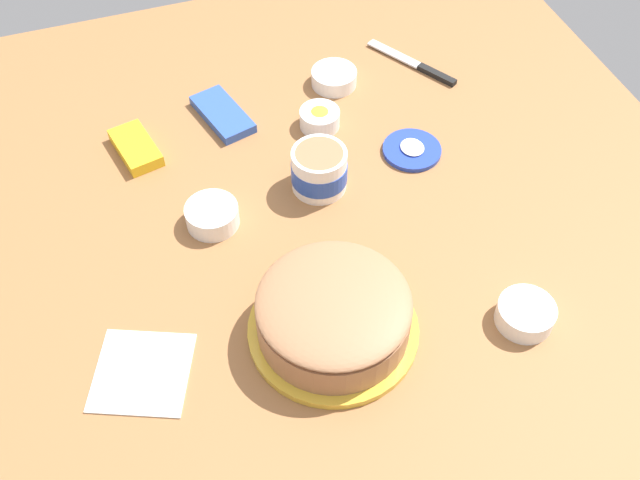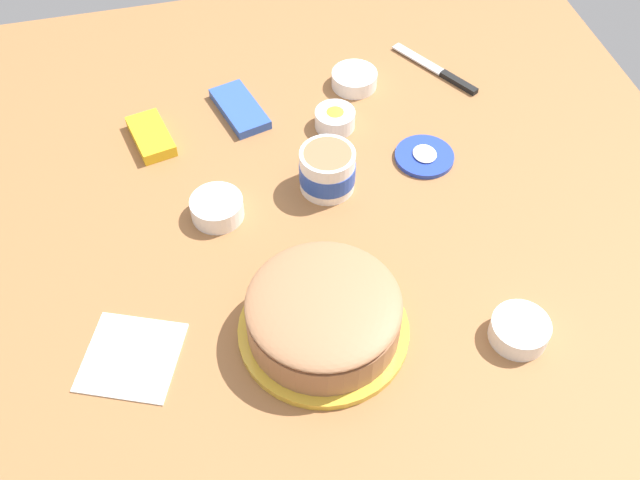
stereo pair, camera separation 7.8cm
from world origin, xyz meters
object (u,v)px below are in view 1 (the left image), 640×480
object	(u,v)px
sprinkle_bowl_pink	(526,314)
candy_box_lower	(223,114)
frosted_cake	(333,316)
spreading_knife	(419,66)
candy_box_upper	(136,148)
sprinkle_bowl_blue	(212,215)
paper_napkin	(142,372)
sprinkle_bowl_yellow	(320,118)
sprinkle_bowl_orange	(334,77)
frosting_tub_lid	(412,150)
frosting_tub	(319,169)

from	to	relation	value
sprinkle_bowl_pink	candy_box_lower	world-z (taller)	sprinkle_bowl_pink
frosted_cake	spreading_knife	world-z (taller)	frosted_cake
candy_box_upper	sprinkle_bowl_blue	bearing A→B (deg)	-168.81
frosted_cake	sprinkle_bowl_pink	distance (m)	0.32
sprinkle_bowl_blue	paper_napkin	world-z (taller)	sprinkle_bowl_blue
sprinkle_bowl_yellow	sprinkle_bowl_pink	distance (m)	0.59
frosted_cake	paper_napkin	xyz separation A→B (m)	(0.03, 0.31, -0.04)
sprinkle_bowl_pink	candy_box_upper	world-z (taller)	sprinkle_bowl_pink
spreading_knife	sprinkle_bowl_blue	size ratio (longest dim) A/B	2.15
spreading_knife	sprinkle_bowl_orange	world-z (taller)	sprinkle_bowl_orange
sprinkle_bowl_pink	sprinkle_bowl_orange	world-z (taller)	sprinkle_bowl_pink
candy_box_upper	sprinkle_bowl_yellow	bearing A→B (deg)	-109.16
sprinkle_bowl_blue	sprinkle_bowl_orange	size ratio (longest dim) A/B	0.99
spreading_knife	paper_napkin	size ratio (longest dim) A/B	1.42
sprinkle_bowl_orange	frosting_tub_lid	bearing A→B (deg)	-163.34
sprinkle_bowl_yellow	candy_box_upper	world-z (taller)	sprinkle_bowl_yellow
spreading_knife	sprinkle_bowl_yellow	xyz separation A→B (m)	(-0.11, 0.27, 0.02)
paper_napkin	sprinkle_bowl_pink	bearing A→B (deg)	-100.18
sprinkle_bowl_pink	candy_box_lower	xyz separation A→B (m)	(0.66, 0.35, -0.01)
frosting_tub	frosting_tub_lid	distance (m)	0.21
frosting_tub	sprinkle_bowl_orange	size ratio (longest dim) A/B	1.09
frosted_cake	frosting_tub_lid	distance (m)	0.46
sprinkle_bowl_blue	candy_box_lower	bearing A→B (deg)	-17.98
candy_box_upper	sprinkle_bowl_orange	bearing A→B (deg)	-93.05
frosting_tub	sprinkle_bowl_pink	distance (m)	0.46
frosted_cake	candy_box_lower	size ratio (longest dim) A/B	1.79
candy_box_lower	candy_box_upper	bearing A→B (deg)	87.99
frosting_tub	candy_box_lower	size ratio (longest dim) A/B	0.68
frosting_tub_lid	sprinkle_bowl_yellow	size ratio (longest dim) A/B	1.42
frosted_cake	sprinkle_bowl_yellow	world-z (taller)	frosted_cake
frosting_tub_lid	spreading_knife	bearing A→B (deg)	-27.07
sprinkle_bowl_yellow	candy_box_lower	distance (m)	0.21
frosted_cake	candy_box_upper	bearing A→B (deg)	23.50
spreading_knife	paper_napkin	world-z (taller)	spreading_knife
spreading_knife	sprinkle_bowl_yellow	bearing A→B (deg)	111.42
sprinkle_bowl_blue	sprinkle_bowl_pink	world-z (taller)	sprinkle_bowl_blue
frosting_tub	paper_napkin	size ratio (longest dim) A/B	0.72
frosting_tub	spreading_knife	size ratio (longest dim) A/B	0.51
spreading_knife	sprinkle_bowl_yellow	size ratio (longest dim) A/B	2.55
frosted_cake	paper_napkin	size ratio (longest dim) A/B	1.89
sprinkle_bowl_blue	sprinkle_bowl_orange	distance (m)	0.47
spreading_knife	sprinkle_bowl_pink	bearing A→B (deg)	170.72
sprinkle_bowl_yellow	frosting_tub	bearing A→B (deg)	160.53
frosting_tub_lid	candy_box_upper	distance (m)	0.56
frosted_cake	frosting_tub	world-z (taller)	frosted_cake
paper_napkin	sprinkle_bowl_orange	bearing A→B (deg)	-42.78
frosted_cake	frosting_tub	distance (m)	0.33
sprinkle_bowl_orange	paper_napkin	bearing A→B (deg)	137.22
candy_box_lower	paper_napkin	world-z (taller)	candy_box_lower
paper_napkin	candy_box_lower	bearing A→B (deg)	-26.53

